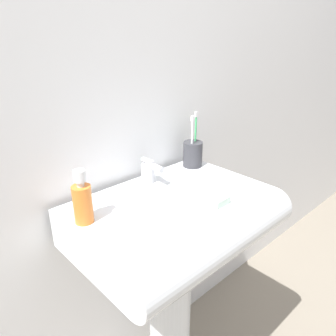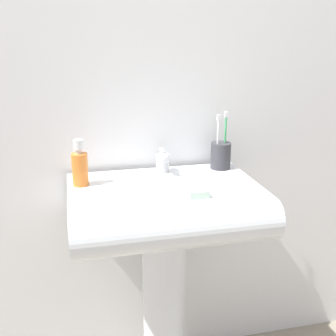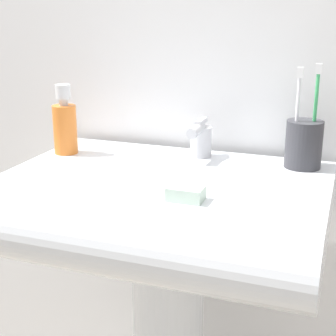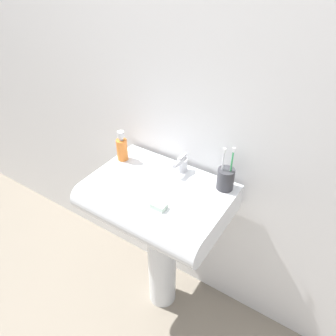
% 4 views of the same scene
% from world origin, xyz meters
% --- Properties ---
extents(wall_back, '(5.00, 0.05, 2.40)m').
position_xyz_m(wall_back, '(0.00, 0.24, 1.20)').
color(wall_back, white).
rests_on(wall_back, ground).
extents(sink_pedestal, '(0.15, 0.15, 0.72)m').
position_xyz_m(sink_pedestal, '(0.00, 0.00, 0.36)').
color(sink_pedestal, white).
rests_on(sink_pedestal, ground).
extents(sink_basin, '(0.62, 0.45, 0.13)m').
position_xyz_m(sink_basin, '(0.00, -0.05, 0.78)').
color(sink_basin, white).
rests_on(sink_basin, sink_pedestal).
extents(faucet, '(0.05, 0.10, 0.08)m').
position_xyz_m(faucet, '(0.03, 0.13, 0.89)').
color(faucet, silver).
rests_on(faucet, sink_basin).
extents(toothbrush_cup, '(0.07, 0.07, 0.21)m').
position_xyz_m(toothbrush_cup, '(0.24, 0.13, 0.90)').
color(toothbrush_cup, '#38383D').
rests_on(toothbrush_cup, sink_basin).
extents(soap_bottle, '(0.05, 0.05, 0.15)m').
position_xyz_m(soap_bottle, '(-0.26, 0.06, 0.91)').
color(soap_bottle, orange).
rests_on(soap_bottle, sink_basin).
extents(bar_soap, '(0.06, 0.04, 0.02)m').
position_xyz_m(bar_soap, '(0.08, -0.13, 0.86)').
color(bar_soap, silver).
rests_on(bar_soap, sink_basin).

